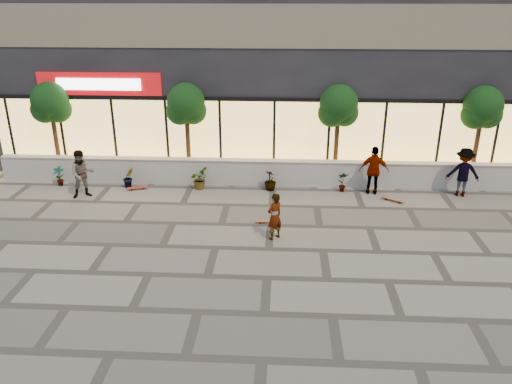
# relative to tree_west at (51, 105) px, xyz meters

# --- Properties ---
(ground) EXTENTS (80.00, 80.00, 0.00)m
(ground) POSITION_rel_tree_west_xyz_m (9.00, -7.70, -2.99)
(ground) COLOR gray
(ground) RESTS_ON ground
(planter_wall) EXTENTS (22.00, 0.42, 1.04)m
(planter_wall) POSITION_rel_tree_west_xyz_m (9.00, -0.70, -2.46)
(planter_wall) COLOR silver
(planter_wall) RESTS_ON ground
(retail_building) EXTENTS (24.00, 9.17, 8.50)m
(retail_building) POSITION_rel_tree_west_xyz_m (9.00, 4.79, 1.26)
(retail_building) COLOR black
(retail_building) RESTS_ON ground
(shrub_a) EXTENTS (0.43, 0.29, 0.81)m
(shrub_a) POSITION_rel_tree_west_xyz_m (0.50, -1.25, -2.58)
(shrub_a) COLOR black
(shrub_a) RESTS_ON ground
(shrub_b) EXTENTS (0.57, 0.57, 0.81)m
(shrub_b) POSITION_rel_tree_west_xyz_m (3.30, -1.25, -2.58)
(shrub_b) COLOR black
(shrub_b) RESTS_ON ground
(shrub_c) EXTENTS (0.68, 0.77, 0.81)m
(shrub_c) POSITION_rel_tree_west_xyz_m (6.10, -1.25, -2.58)
(shrub_c) COLOR black
(shrub_c) RESTS_ON ground
(shrub_d) EXTENTS (0.64, 0.64, 0.81)m
(shrub_d) POSITION_rel_tree_west_xyz_m (8.90, -1.25, -2.58)
(shrub_d) COLOR black
(shrub_d) RESTS_ON ground
(shrub_e) EXTENTS (0.46, 0.35, 0.81)m
(shrub_e) POSITION_rel_tree_west_xyz_m (11.70, -1.25, -2.58)
(shrub_e) COLOR black
(shrub_e) RESTS_ON ground
(tree_west) EXTENTS (1.60, 1.50, 3.92)m
(tree_west) POSITION_rel_tree_west_xyz_m (0.00, 0.00, 0.00)
(tree_west) COLOR #49311A
(tree_west) RESTS_ON ground
(tree_midwest) EXTENTS (1.60, 1.50, 3.92)m
(tree_midwest) POSITION_rel_tree_west_xyz_m (5.50, 0.00, 0.00)
(tree_midwest) COLOR #49311A
(tree_midwest) RESTS_ON ground
(tree_mideast) EXTENTS (1.60, 1.50, 3.92)m
(tree_mideast) POSITION_rel_tree_west_xyz_m (11.50, 0.00, 0.00)
(tree_mideast) COLOR #49311A
(tree_mideast) RESTS_ON ground
(tree_east) EXTENTS (1.60, 1.50, 3.92)m
(tree_east) POSITION_rel_tree_west_xyz_m (17.00, 0.00, 0.00)
(tree_east) COLOR #49311A
(tree_east) RESTS_ON ground
(skater_center) EXTENTS (0.65, 0.65, 1.52)m
(skater_center) POSITION_rel_tree_west_xyz_m (9.15, -5.36, -2.22)
(skater_center) COLOR silver
(skater_center) RESTS_ON ground
(skater_left) EXTENTS (1.10, 1.01, 1.83)m
(skater_left) POSITION_rel_tree_west_xyz_m (1.93, -2.34, -2.07)
(skater_left) COLOR #94855F
(skater_left) RESTS_ON ground
(skater_right_near) EXTENTS (1.15, 0.61, 1.87)m
(skater_right_near) POSITION_rel_tree_west_xyz_m (12.82, -1.40, -2.05)
(skater_right_near) COLOR silver
(skater_right_near) RESTS_ON ground
(skater_right_far) EXTENTS (1.29, 0.86, 1.87)m
(skater_right_far) POSITION_rel_tree_west_xyz_m (16.14, -1.40, -2.05)
(skater_right_far) COLOR maroon
(skater_right_far) RESTS_ON ground
(skateboard_center) EXTENTS (0.73, 0.22, 0.09)m
(skateboard_center) POSITION_rel_tree_west_xyz_m (8.86, -4.25, -2.91)
(skateboard_center) COLOR #9F5A34
(skateboard_center) RESTS_ON ground
(skateboard_left) EXTENTS (0.78, 0.44, 0.09)m
(skateboard_left) POSITION_rel_tree_west_xyz_m (3.69, -1.50, -2.91)
(skateboard_left) COLOR red
(skateboard_left) RESTS_ON ground
(skateboard_right_near) EXTENTS (0.83, 0.67, 0.10)m
(skateboard_right_near) POSITION_rel_tree_west_xyz_m (13.48, -2.13, -2.90)
(skateboard_right_near) COLOR #9F5734
(skateboard_right_near) RESTS_ON ground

